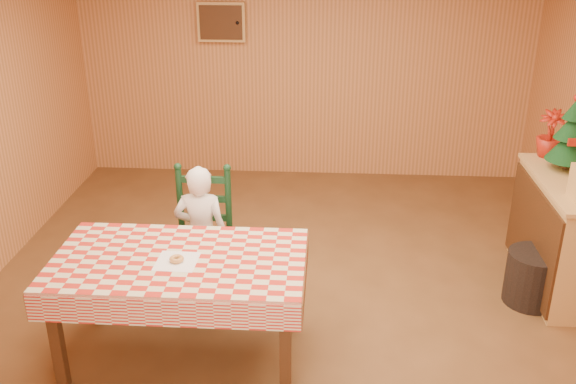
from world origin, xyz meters
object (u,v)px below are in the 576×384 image
object	(u,v)px
shelf_unit	(564,235)
christmas_tree	(571,136)
seated_child	(202,235)
ladder_chair	(203,238)
dining_table	(179,269)
storage_bin	(533,278)

from	to	relation	value
shelf_unit	christmas_tree	bearing A→B (deg)	88.02
seated_child	christmas_tree	distance (m)	3.00
ladder_chair	shelf_unit	distance (m)	2.87
dining_table	christmas_tree	bearing A→B (deg)	25.38
ladder_chair	christmas_tree	bearing A→B (deg)	11.28
shelf_unit	storage_bin	distance (m)	0.46
dining_table	christmas_tree	xyz separation A→B (m)	(2.86, 1.36, 0.52)
dining_table	shelf_unit	xyz separation A→B (m)	(2.85, 1.11, -0.22)
dining_table	storage_bin	xyz separation A→B (m)	(2.58, 0.85, -0.47)
dining_table	storage_bin	world-z (taller)	dining_table
christmas_tree	storage_bin	size ratio (longest dim) A/B	1.46
seated_child	christmas_tree	world-z (taller)	christmas_tree
seated_child	christmas_tree	size ratio (longest dim) A/B	1.81
dining_table	ladder_chair	size ratio (longest dim) A/B	1.53
christmas_tree	storage_bin	xyz separation A→B (m)	(-0.29, -0.51, -1.00)
christmas_tree	storage_bin	world-z (taller)	christmas_tree
dining_table	storage_bin	size ratio (longest dim) A/B	3.89
seated_child	storage_bin	world-z (taller)	seated_child
ladder_chair	storage_bin	distance (m)	2.59
christmas_tree	storage_bin	distance (m)	1.16
seated_child	shelf_unit	size ratio (longest dim) A/B	0.91
shelf_unit	christmas_tree	distance (m)	0.79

